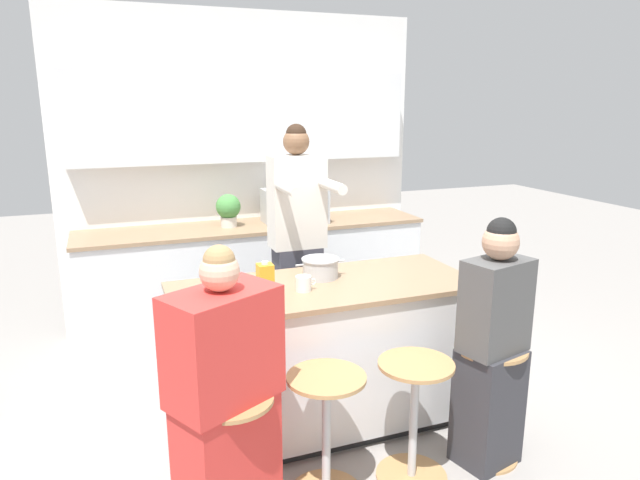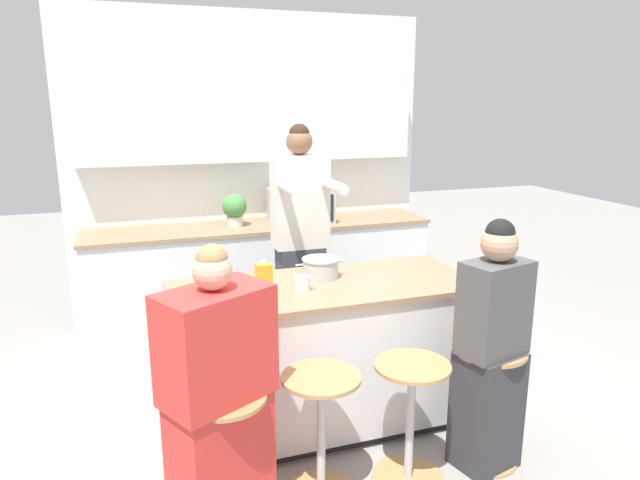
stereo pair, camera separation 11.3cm
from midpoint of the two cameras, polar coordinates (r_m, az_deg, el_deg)
name	(u,v)px [view 2 (the right image)]	position (r m, az deg, el deg)	size (l,w,h in m)	color
ground_plane	(324,422)	(3.76, 1.30, -17.71)	(16.00, 16.00, 0.00)	gray
wall_back	(252,150)	(5.06, -6.22, 8.97)	(3.13, 0.22, 2.70)	white
back_counter	(262,277)	(4.98, -5.14, -3.68)	(2.91, 0.62, 0.94)	silver
kitchen_island	(324,354)	(3.54, 1.34, -11.35)	(1.80, 0.76, 0.91)	black
bar_stool_leftmost	(226,452)	(2.84, -8.17, -20.30)	(0.39, 0.39, 0.67)	tan
bar_stool_center_left	(321,429)	(2.98, 1.25, -18.39)	(0.39, 0.39, 0.67)	tan
bar_stool_center_right	(410,415)	(3.13, 10.09, -16.89)	(0.39, 0.39, 0.67)	tan
bar_stool_rightmost	(486,398)	(3.38, 17.25, -14.84)	(0.39, 0.39, 0.67)	tan
person_cooking	(301,255)	(4.01, -1.15, -1.48)	(0.38, 0.58, 1.81)	#383842
person_wrapped_blanket	(219,402)	(2.69, -8.89, -15.71)	(0.56, 0.48, 1.38)	red
person_seated_near	(491,357)	(3.23, 17.67, -11.10)	(0.40, 0.33, 1.39)	#333338
cooking_pot	(321,268)	(3.47, 1.00, -2.81)	(0.32, 0.23, 0.12)	#B7BABC
fruit_bowl	(226,291)	(3.17, -8.38, -5.06)	(0.23, 0.23, 0.08)	#B7BABC
coffee_cup_near	(302,283)	(3.24, -0.77, -4.35)	(0.12, 0.09, 0.09)	white
juice_carton	(264,279)	(3.16, -4.63, -3.95)	(0.08, 0.08, 0.20)	gold
microwave	(301,206)	(4.89, -1.26, 3.43)	(0.52, 0.36, 0.29)	#B2B5B7
potted_plant	(234,208)	(4.79, -7.88, 3.17)	(0.20, 0.20, 0.27)	beige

